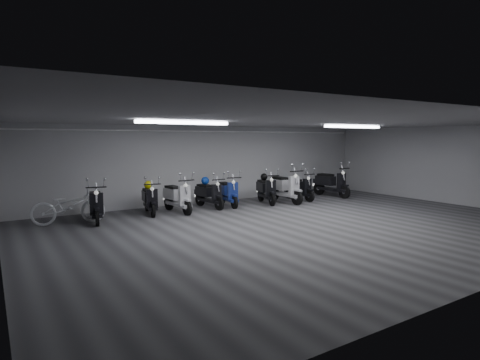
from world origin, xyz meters
TOP-DOWN VIEW (x-y plane):
  - floor at (0.00, 0.00)m, footprint 14.00×10.00m
  - ceiling at (0.00, 0.00)m, footprint 14.00×10.00m
  - back_wall at (0.00, 5.00)m, footprint 14.00×0.01m
  - right_wall at (7.00, 0.00)m, footprint 0.01×10.00m
  - fluor_strip_left at (-3.00, 1.00)m, footprint 2.40×0.18m
  - fluor_strip_right at (3.00, 1.00)m, footprint 2.40×0.18m
  - conduit at (0.00, 4.92)m, footprint 13.60×0.05m
  - scooter_0 at (-4.59, 3.50)m, footprint 0.88×1.83m
  - scooter_1 at (-2.91, 3.82)m, footprint 0.84×1.73m
  - scooter_2 at (-2.07, 3.60)m, footprint 0.75×1.84m
  - scooter_3 at (-0.82, 3.81)m, footprint 0.77×1.75m
  - scooter_4 at (-0.10, 3.78)m, footprint 0.84×1.82m
  - scooter_5 at (1.39, 3.54)m, footprint 1.06×1.88m
  - scooter_6 at (2.08, 3.34)m, footprint 0.71×2.02m
  - scooter_7 at (2.92, 3.51)m, footprint 0.64×1.74m
  - scooter_8 at (4.65, 3.51)m, footprint 0.80×2.02m
  - bicycle at (-5.29, 3.63)m, footprint 1.97×0.95m
  - helmet_0 at (1.45, 3.78)m, footprint 0.26×0.26m
  - helmet_1 at (-2.86, 4.05)m, footprint 0.26×0.26m
  - helmet_2 at (-0.85, 4.04)m, footprint 0.27×0.27m

SIDE VIEW (x-z plane):
  - floor at x=0.00m, z-range -0.01..0.00m
  - bicycle at x=-5.29m, z-range 0.00..1.22m
  - scooter_1 at x=-2.91m, z-range 0.00..1.24m
  - scooter_3 at x=-0.82m, z-range 0.00..1.26m
  - scooter_7 at x=2.92m, z-range 0.00..1.28m
  - scooter_4 at x=-0.10m, z-range 0.00..1.30m
  - scooter_0 at x=-4.59m, z-range 0.00..1.31m
  - scooter_5 at x=1.39m, z-range 0.00..1.33m
  - scooter_2 at x=-2.07m, z-range 0.00..1.34m
  - scooter_8 at x=4.65m, z-range 0.00..1.47m
  - scooter_6 at x=2.08m, z-range 0.00..1.50m
  - helmet_1 at x=-2.86m, z-range 0.77..1.02m
  - helmet_2 at x=-0.85m, z-range 0.78..1.05m
  - helmet_0 at x=1.45m, z-range 0.82..1.08m
  - back_wall at x=0.00m, z-range 0.00..2.80m
  - right_wall at x=7.00m, z-range 0.00..2.80m
  - conduit at x=0.00m, z-range 2.59..2.65m
  - fluor_strip_left at x=-3.00m, z-range 2.70..2.78m
  - fluor_strip_right at x=3.00m, z-range 2.70..2.78m
  - ceiling at x=0.00m, z-range 2.80..2.81m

